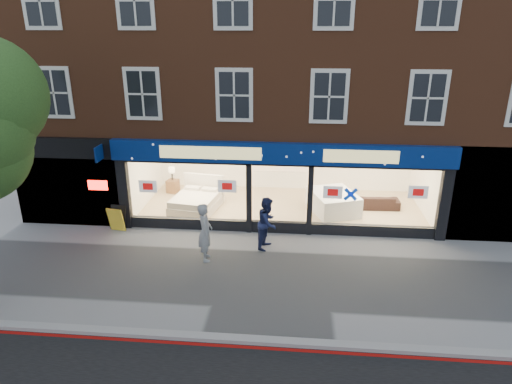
# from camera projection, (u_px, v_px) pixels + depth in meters

# --- Properties ---
(ground) EXTENTS (120.00, 120.00, 0.00)m
(ground) POSITION_uv_depth(u_px,v_px,m) (274.00, 278.00, 13.30)
(ground) COLOR gray
(ground) RESTS_ON ground
(kerb_line) EXTENTS (60.00, 0.10, 0.01)m
(kerb_line) POSITION_uv_depth(u_px,v_px,m) (267.00, 349.00, 10.41)
(kerb_line) COLOR #8C0A07
(kerb_line) RESTS_ON ground
(kerb_stone) EXTENTS (60.00, 0.25, 0.12)m
(kerb_stone) POSITION_uv_depth(u_px,v_px,m) (267.00, 341.00, 10.58)
(kerb_stone) COLOR gray
(kerb_stone) RESTS_ON ground
(showroom_floor) EXTENTS (11.00, 4.50, 0.10)m
(showroom_floor) POSITION_uv_depth(u_px,v_px,m) (281.00, 207.00, 18.18)
(showroom_floor) COLOR tan
(showroom_floor) RESTS_ON ground
(building) EXTENTS (19.00, 8.26, 10.30)m
(building) POSITION_uv_depth(u_px,v_px,m) (286.00, 31.00, 17.42)
(building) COLOR brown
(building) RESTS_ON ground
(display_bed) EXTENTS (1.95, 2.25, 1.14)m
(display_bed) POSITION_uv_depth(u_px,v_px,m) (197.00, 201.00, 17.85)
(display_bed) COLOR beige
(display_bed) RESTS_ON showroom_floor
(bedside_table) EXTENTS (0.53, 0.53, 0.55)m
(bedside_table) POSITION_uv_depth(u_px,v_px,m) (173.00, 186.00, 19.57)
(bedside_table) COLOR brown
(bedside_table) RESTS_ON showroom_floor
(mattress_stack) EXTENTS (2.09, 2.34, 0.77)m
(mattress_stack) POSITION_uv_depth(u_px,v_px,m) (333.00, 202.00, 17.55)
(mattress_stack) COLOR silver
(mattress_stack) RESTS_ON showroom_floor
(sofa) EXTENTS (1.83, 0.77, 0.53)m
(sofa) POSITION_uv_depth(u_px,v_px,m) (376.00, 202.00, 17.91)
(sofa) COLOR black
(sofa) RESTS_ON showroom_floor
(a_board) EXTENTS (0.64, 0.47, 0.91)m
(a_board) POSITION_uv_depth(u_px,v_px,m) (117.00, 219.00, 16.15)
(a_board) COLOR yellow
(a_board) RESTS_ON ground
(pedestrian_grey) EXTENTS (0.60, 0.77, 1.87)m
(pedestrian_grey) POSITION_uv_depth(u_px,v_px,m) (205.00, 232.00, 14.02)
(pedestrian_grey) COLOR #929498
(pedestrian_grey) RESTS_ON ground
(pedestrian_blue) EXTENTS (0.88, 1.00, 1.75)m
(pedestrian_blue) POSITION_uv_depth(u_px,v_px,m) (268.00, 223.00, 14.79)
(pedestrian_blue) COLOR #181F44
(pedestrian_blue) RESTS_ON ground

